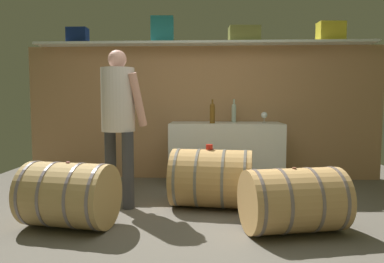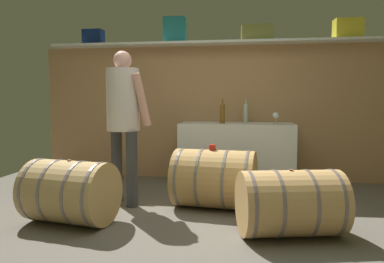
# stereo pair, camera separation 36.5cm
# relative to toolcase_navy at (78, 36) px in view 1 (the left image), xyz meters

# --- Properties ---
(ground_plane) EXTENTS (6.33, 7.94, 0.02)m
(ground_plane) POSITION_rel_toolcase_navy_xyz_m (1.79, -1.63, -2.08)
(ground_plane) COLOR #625C52
(back_wall_panel) EXTENTS (5.13, 0.10, 1.93)m
(back_wall_panel) POSITION_rel_toolcase_navy_xyz_m (1.79, 0.15, -1.11)
(back_wall_panel) COLOR tan
(back_wall_panel) RESTS_ON ground
(high_shelf_board) EXTENTS (4.72, 0.40, 0.03)m
(high_shelf_board) POSITION_rel_toolcase_navy_xyz_m (1.79, 0.00, -0.12)
(high_shelf_board) COLOR white
(high_shelf_board) RESTS_ON back_wall_panel
(toolcase_navy) EXTENTS (0.28, 0.19, 0.22)m
(toolcase_navy) POSITION_rel_toolcase_navy_xyz_m (0.00, 0.00, 0.00)
(toolcase_navy) COLOR navy
(toolcase_navy) RESTS_ON high_shelf_board
(toolcase_teal) EXTENTS (0.32, 0.20, 0.36)m
(toolcase_teal) POSITION_rel_toolcase_navy_xyz_m (1.22, 0.00, 0.07)
(toolcase_teal) COLOR #1E787E
(toolcase_teal) RESTS_ON high_shelf_board
(toolcase_olive) EXTENTS (0.44, 0.32, 0.21)m
(toolcase_olive) POSITION_rel_toolcase_navy_xyz_m (2.37, 0.00, -0.00)
(toolcase_olive) COLOR olive
(toolcase_olive) RESTS_ON high_shelf_board
(toolcase_yellow) EXTENTS (0.36, 0.24, 0.26)m
(toolcase_yellow) POSITION_rel_toolcase_navy_xyz_m (3.56, 0.00, 0.02)
(toolcase_yellow) COLOR yellow
(toolcase_yellow) RESTS_ON high_shelf_board
(work_cabinet) EXTENTS (1.52, 0.65, 0.84)m
(work_cabinet) POSITION_rel_toolcase_navy_xyz_m (2.11, -0.23, -1.65)
(work_cabinet) COLOR white
(work_cabinet) RESTS_ON ground
(wine_bottle_amber) EXTENTS (0.07, 0.07, 0.32)m
(wine_bottle_amber) POSITION_rel_toolcase_navy_xyz_m (1.93, -0.37, -1.09)
(wine_bottle_amber) COLOR brown
(wine_bottle_amber) RESTS_ON work_cabinet
(wine_bottle_clear) EXTENTS (0.06, 0.06, 0.32)m
(wine_bottle_clear) POSITION_rel_toolcase_navy_xyz_m (2.23, -0.08, -1.09)
(wine_bottle_clear) COLOR #B4C6B5
(wine_bottle_clear) RESTS_ON work_cabinet
(wine_glass) EXTENTS (0.09, 0.09, 0.15)m
(wine_glass) POSITION_rel_toolcase_navy_xyz_m (2.62, -0.28, -1.12)
(wine_glass) COLOR white
(wine_glass) RESTS_ON work_cabinet
(wine_barrel_near) EXTENTS (0.92, 0.72, 0.64)m
(wine_barrel_near) POSITION_rel_toolcase_navy_xyz_m (1.92, -1.38, -1.75)
(wine_barrel_near) COLOR tan
(wine_barrel_near) RESTS_ON ground
(wine_barrel_far) EXTENTS (0.88, 0.71, 0.60)m
(wine_barrel_far) POSITION_rel_toolcase_navy_xyz_m (0.62, -2.07, -1.77)
(wine_barrel_far) COLOR tan
(wine_barrel_far) RESTS_ON ground
(wine_barrel_flank) EXTENTS (0.95, 0.73, 0.57)m
(wine_barrel_flank) POSITION_rel_toolcase_navy_xyz_m (2.63, -2.11, -1.79)
(wine_barrel_flank) COLOR tan
(wine_barrel_flank) RESTS_ON ground
(tasting_cup) EXTENTS (0.07, 0.07, 0.05)m
(tasting_cup) POSITION_rel_toolcase_navy_xyz_m (1.89, -1.38, -1.41)
(tasting_cup) COLOR red
(tasting_cup) RESTS_ON wine_barrel_near
(winemaker_pouring) EXTENTS (0.52, 0.49, 1.68)m
(winemaker_pouring) POSITION_rel_toolcase_navy_xyz_m (0.91, -1.37, -1.04)
(winemaker_pouring) COLOR #333539
(winemaker_pouring) RESTS_ON ground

